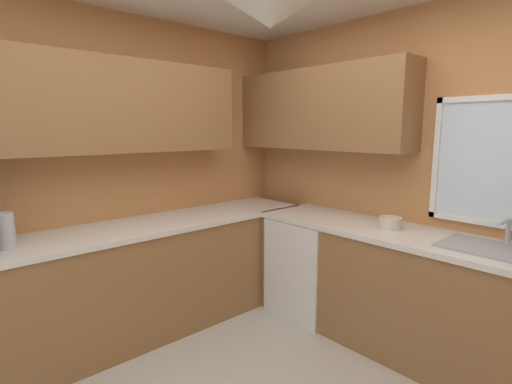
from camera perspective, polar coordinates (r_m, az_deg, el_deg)
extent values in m
cube|color=#C6844C|center=(3.23, 24.91, 2.04)|extent=(3.82, 0.06, 2.54)
cube|color=#C6844C|center=(3.38, -20.79, 2.58)|extent=(0.06, 3.56, 2.54)
cube|color=white|center=(3.17, 25.05, 4.49)|extent=(0.04, 0.04, 0.88)
cube|color=olive|center=(3.12, -23.54, 11.63)|extent=(0.32, 2.41, 0.70)
cube|color=olive|center=(3.56, 9.29, 11.88)|extent=(1.74, 0.32, 0.70)
cone|color=silver|center=(1.81, 2.14, 25.08)|extent=(0.44, 0.44, 0.14)
cube|color=olive|center=(3.27, -17.68, -12.76)|extent=(0.62, 3.14, 0.85)
cube|color=silver|center=(3.14, -18.09, -5.16)|extent=(0.65, 3.17, 0.04)
cube|color=olive|center=(3.07, 24.91, -14.76)|extent=(2.88, 0.62, 0.85)
cube|color=silver|center=(2.92, 25.51, -6.69)|extent=(2.91, 0.65, 0.04)
cube|color=white|center=(3.57, 8.14, -10.60)|extent=(0.60, 0.60, 0.85)
cylinder|color=#B7B7BC|center=(2.87, -33.01, -4.80)|extent=(0.11, 0.11, 0.23)
cube|color=#9EA0A5|center=(2.81, 32.10, -7.32)|extent=(0.64, 0.40, 0.02)
cylinder|color=#B7B7BC|center=(2.94, 33.12, -4.99)|extent=(0.03, 0.03, 0.18)
cylinder|color=#B7B7BC|center=(2.83, 32.74, -3.71)|extent=(0.02, 0.20, 0.02)
cylinder|color=beige|center=(3.06, 19.14, -4.34)|extent=(0.16, 0.16, 0.09)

